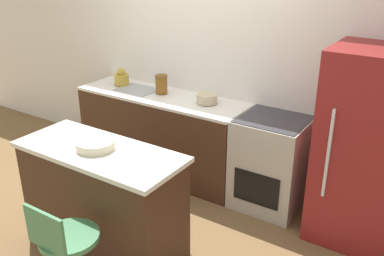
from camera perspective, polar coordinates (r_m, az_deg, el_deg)
ground_plane at (r=4.73m, az=-3.27°, el=-8.05°), size 14.00×14.00×0.00m
wall_back at (r=4.74m, az=1.14°, el=9.12°), size 8.00×0.06×2.60m
back_counter at (r=4.90m, az=-3.97°, el=-0.75°), size 1.98×0.61×0.94m
kitchen_island at (r=3.75m, az=-11.75°, el=-9.18°), size 1.45×0.61×0.93m
oven_range at (r=4.30m, az=10.40°, el=-4.60°), size 0.66×0.62×0.94m
refrigerator at (r=3.90m, az=21.78°, el=-2.54°), size 0.69×0.71×1.72m
stool_chair at (r=3.32m, az=-16.24°, el=-15.79°), size 0.43×0.43×0.84m
kettle at (r=5.12m, az=-9.38°, el=6.59°), size 0.17×0.17×0.20m
mixing_bowl at (r=4.45m, az=1.99°, el=3.97°), size 0.22×0.22×0.09m
canister_jar at (r=4.75m, az=-4.10°, el=5.86°), size 0.14×0.14×0.20m
fruit_bowl at (r=3.53m, az=-12.76°, el=-2.15°), size 0.32×0.32×0.07m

